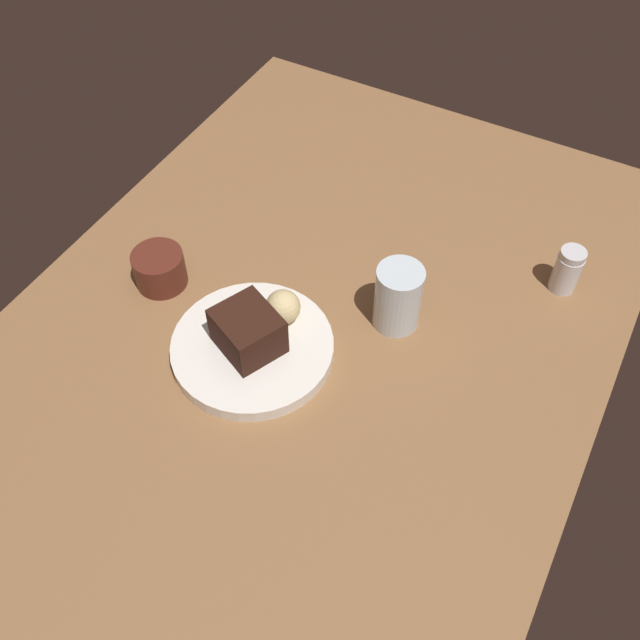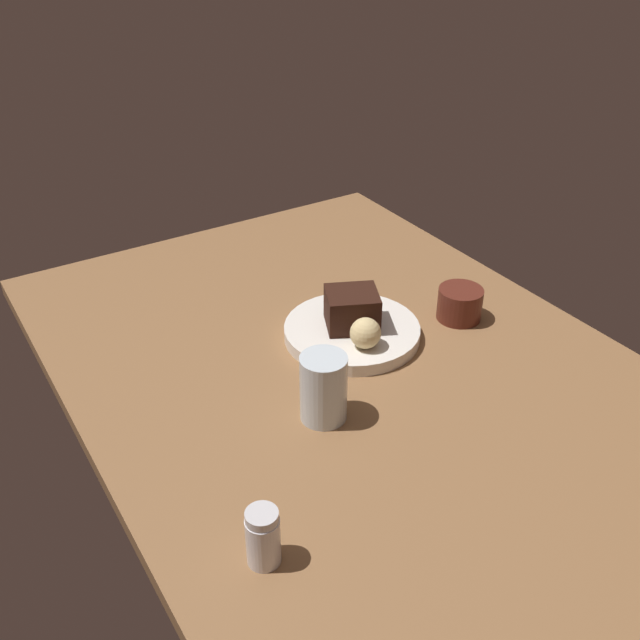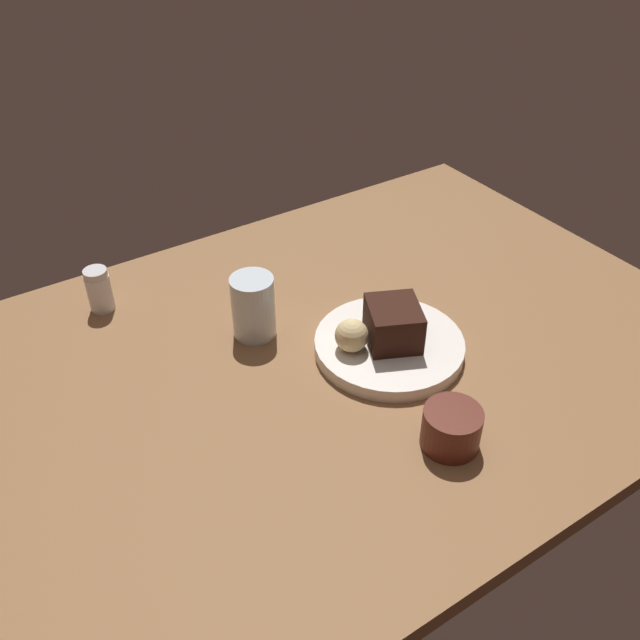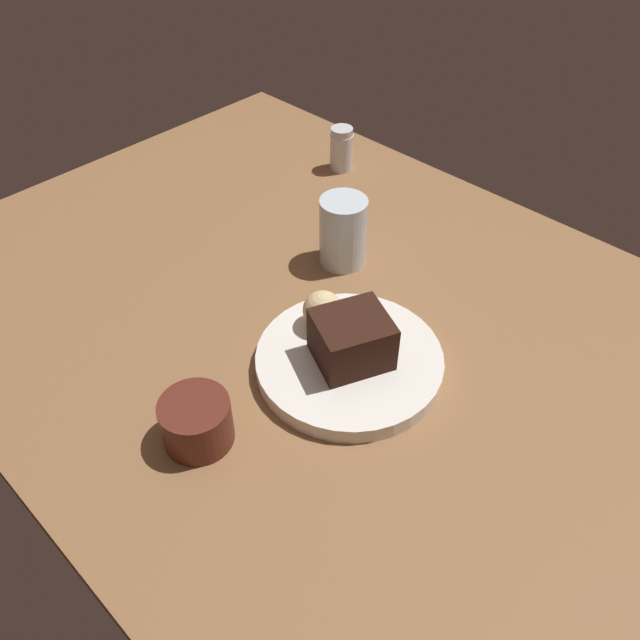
{
  "view_description": "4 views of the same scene",
  "coord_description": "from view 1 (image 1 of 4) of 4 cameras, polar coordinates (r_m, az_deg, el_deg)",
  "views": [
    {
      "loc": [
        57.06,
        33.09,
        86.5
      ],
      "look_at": [
        -0.7,
        1.56,
        5.08
      ],
      "focal_mm": 40.68,
      "sensor_mm": 36.0,
      "label": 1
    },
    {
      "loc": [
        -77.43,
        54.86,
        71.85
      ],
      "look_at": [
        8.18,
        1.32,
        8.21
      ],
      "focal_mm": 40.98,
      "sensor_mm": 36.0,
      "label": 2
    },
    {
      "loc": [
        -45.83,
        -67.51,
        72.13
      ],
      "look_at": [
        -1.14,
        1.21,
        8.94
      ],
      "focal_mm": 38.69,
      "sensor_mm": 36.0,
      "label": 3
    },
    {
      "loc": [
        42.12,
        -45.7,
        61.67
      ],
      "look_at": [
        1.3,
        -3.34,
        5.96
      ],
      "focal_mm": 35.67,
      "sensor_mm": 36.0,
      "label": 4
    }
  ],
  "objects": [
    {
      "name": "dining_table",
      "position": [
        1.08,
        -0.91,
        -1.14
      ],
      "size": [
        120.0,
        84.0,
        3.0
      ],
      "primitive_type": "cube",
      "color": "brown",
      "rests_on": "ground"
    },
    {
      "name": "salt_shaker",
      "position": [
        1.15,
        18.88,
        3.75
      ],
      "size": [
        4.05,
        4.05,
        7.7
      ],
      "color": "silver",
      "rests_on": "dining_table"
    },
    {
      "name": "bread_roll",
      "position": [
        1.03,
        -2.94,
        1.03
      ],
      "size": [
        5.08,
        5.08,
        5.08
      ],
      "primitive_type": "sphere",
      "color": "#DBC184",
      "rests_on": "dessert_plate"
    },
    {
      "name": "coffee_cup",
      "position": [
        1.13,
        -12.51,
        3.95
      ],
      "size": [
        7.87,
        7.87,
        5.79
      ],
      "primitive_type": "cylinder",
      "color": "#562319",
      "rests_on": "dining_table"
    },
    {
      "name": "dessert_plate",
      "position": [
        1.03,
        -5.33,
        -2.21
      ],
      "size": [
        23.09,
        23.09,
        2.19
      ],
      "primitive_type": "cylinder",
      "color": "white",
      "rests_on": "dining_table"
    },
    {
      "name": "water_glass",
      "position": [
        1.04,
        6.15,
        1.8
      ],
      "size": [
        6.86,
        6.86,
        10.42
      ],
      "primitive_type": "cylinder",
      "color": "silver",
      "rests_on": "dining_table"
    },
    {
      "name": "chocolate_cake_slice",
      "position": [
        1.0,
        -5.69,
        -0.88
      ],
      "size": [
        10.56,
        11.0,
        6.29
      ],
      "primitive_type": "cube",
      "rotation": [
        0.0,
        0.0,
        2.71
      ],
      "color": "black",
      "rests_on": "dessert_plate"
    }
  ]
}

